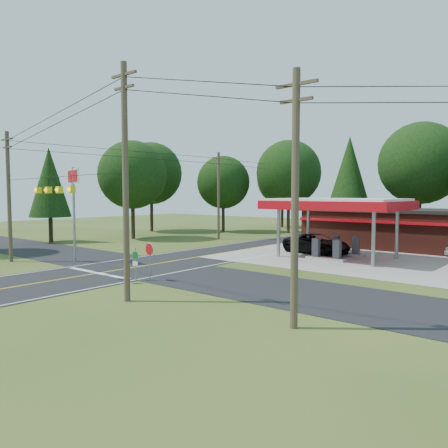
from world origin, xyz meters
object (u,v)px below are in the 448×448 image
Objects in this scene: gas_canopy at (337,206)px; big_stop_sign at (73,191)px; octagonal_stop_sign at (149,252)px; suv_car at (316,244)px.

big_stop_sign is at bearing -133.78° from gas_canopy.
octagonal_stop_sign is (9.89, -1.00, -3.71)m from big_stop_sign.
big_stop_sign is at bearing 156.38° from suv_car.
big_stop_sign reaches higher than suv_car.
gas_canopy is at bearing 74.30° from octagonal_stop_sign.
gas_canopy is 16.83m from octagonal_stop_sign.
suv_car is at bearing 53.67° from big_stop_sign.
big_stop_sign reaches higher than gas_canopy.
suv_car is 0.85× the size of big_stop_sign.
octagonal_stop_sign is (-2.04, -17.22, 0.88)m from suv_car.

